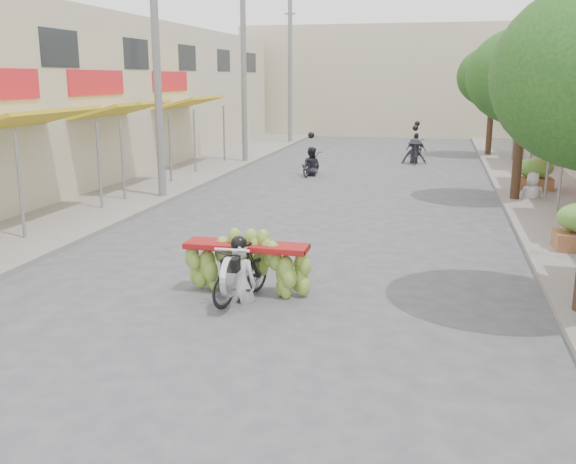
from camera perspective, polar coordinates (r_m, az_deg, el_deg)
The scene contains 16 objects.
ground at distance 8.15m, azimuth -10.46°, elevation -14.25°, with size 120.00×120.00×0.00m, color #505054.
sidewalk_left at distance 24.07m, azimuth -11.66°, elevation 4.45°, with size 4.00×60.00×0.12m, color gray.
sidewalk_right at distance 22.25m, azimuth 23.29°, elevation 2.88°, with size 4.00×60.00×0.12m, color gray.
shophouse_row_left at distance 25.45m, azimuth -23.41°, elevation 10.77°, with size 9.77×40.00×6.00m.
far_building at distance 44.67m, azimuth 9.51°, elevation 13.08°, with size 20.00×6.00×7.00m, color beige.
utility_pole_mid at distance 20.38m, azimuth -11.58°, elevation 14.05°, with size 0.60×0.24×8.00m.
utility_pole_far at distance 28.82m, azimuth -3.96°, elevation 14.08°, with size 0.60×0.24×8.00m.
utility_pole_back at distance 37.52m, azimuth 0.18°, elevation 14.00°, with size 0.60×0.24×8.00m.
street_tree_mid at distance 20.71m, azimuth 20.29°, elevation 12.82°, with size 3.40×3.40×5.25m.
street_tree_far at distance 32.66m, azimuth 17.79°, elevation 13.00°, with size 3.40×3.40×5.25m.
produce_crate_far at distance 23.00m, azimuth 21.06°, elevation 5.05°, with size 1.20×0.88×1.16m.
banana_motorbike at distance 11.18m, azimuth -4.01°, elevation -2.60°, with size 2.20×1.85×1.94m.
pedestrian at distance 21.33m, azimuth 21.02°, elevation 4.98°, with size 0.79×0.48×1.58m.
bg_motorbike_a at distance 25.24m, azimuth 2.06°, elevation 6.71°, with size 0.85×1.68×1.95m.
bg_motorbike_b at distance 29.32m, azimuth 11.19°, elevation 7.63°, with size 1.12×1.73×1.95m.
bg_motorbike_c at distance 32.13m, azimuth 11.35°, elevation 8.10°, with size 1.08×1.53×1.95m.
Camera 1 is at (3.00, -6.57, 3.78)m, focal length 40.00 mm.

